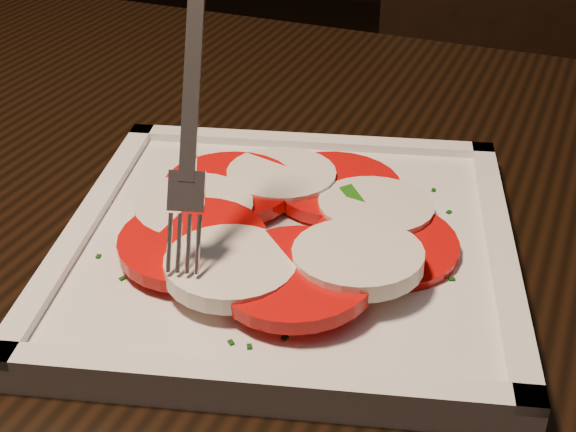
# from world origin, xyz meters

# --- Properties ---
(table) EXTENTS (1.26, 0.89, 0.75)m
(table) POSITION_xyz_m (-0.05, 0.02, 0.65)
(table) COLOR black
(table) RESTS_ON ground
(chair) EXTENTS (0.48, 0.48, 0.93)m
(chair) POSITION_xyz_m (0.07, 0.75, 0.53)
(chair) COLOR black
(chair) RESTS_ON ground
(plate) EXTENTS (0.31, 0.31, 0.01)m
(plate) POSITION_xyz_m (-0.04, -0.01, 0.76)
(plate) COLOR white
(plate) RESTS_ON table
(caprese_salad) EXTENTS (0.20, 0.21, 0.03)m
(caprese_salad) POSITION_xyz_m (-0.04, -0.01, 0.77)
(caprese_salad) COLOR red
(caprese_salad) RESTS_ON plate
(fork) EXTENTS (0.06, 0.10, 0.15)m
(fork) POSITION_xyz_m (-0.09, -0.03, 0.86)
(fork) COLOR white
(fork) RESTS_ON caprese_salad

